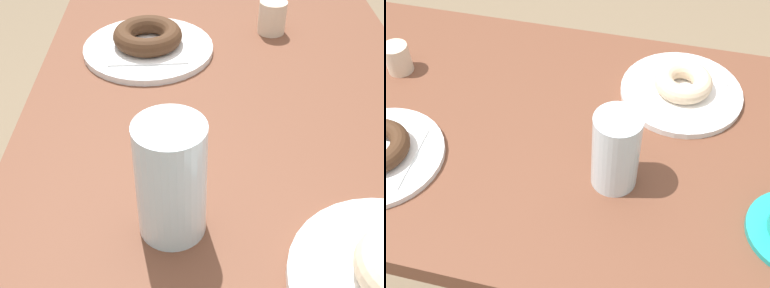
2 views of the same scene
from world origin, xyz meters
TOP-DOWN VIEW (x-y plane):
  - table at (0.00, 0.00)m, footprint 1.01×0.60m
  - plate_sugar_ring at (-0.19, -0.14)m, footprint 0.23×0.23m
  - napkin_sugar_ring at (-0.19, -0.14)m, footprint 0.17×0.17m
  - donut_sugar_ring at (-0.19, -0.14)m, footprint 0.11×0.11m
  - water_glass at (-0.11, 0.08)m, footprint 0.07×0.07m
  - sugar_jar at (0.35, -0.09)m, footprint 0.05×0.05m

SIDE VIEW (x-z plane):
  - table at x=0.00m, z-range 0.23..0.98m
  - plate_sugar_ring at x=-0.19m, z-range 0.74..0.76m
  - napkin_sugar_ring at x=-0.19m, z-range 0.76..0.76m
  - sugar_jar at x=0.35m, z-range 0.74..0.80m
  - donut_sugar_ring at x=-0.19m, z-range 0.76..0.80m
  - water_glass at x=-0.11m, z-range 0.74..0.88m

